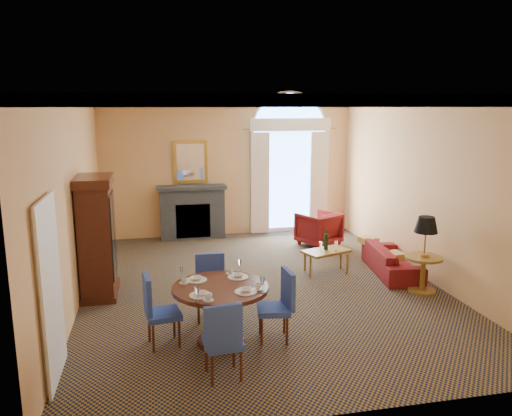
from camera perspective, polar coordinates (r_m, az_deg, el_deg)
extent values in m
plane|color=#101533|center=(8.80, 0.68, -8.97)|extent=(7.50, 7.50, 0.00)
cube|color=#EEB671|center=(12.02, -3.19, 4.46)|extent=(6.00, 0.04, 3.20)
cube|color=#EEB671|center=(8.27, -20.05, 0.49)|extent=(0.04, 7.50, 3.20)
cube|color=#EEB671|center=(9.48, 18.72, 1.93)|extent=(0.04, 7.50, 3.20)
cube|color=silver|center=(8.24, 0.73, 12.36)|extent=(6.00, 7.50, 0.04)
cube|color=white|center=(8.24, 0.73, 11.94)|extent=(6.00, 7.50, 0.12)
cube|color=white|center=(6.12, -22.40, -9.01)|extent=(0.08, 0.90, 2.06)
cube|color=#3C4247|center=(11.89, -7.28, -0.59)|extent=(1.50, 0.40, 1.20)
cube|color=#3C4247|center=(11.74, -7.35, 2.44)|extent=(1.60, 0.46, 0.08)
cube|color=gold|center=(11.86, -7.50, 5.26)|extent=(0.80, 0.04, 1.00)
cube|color=white|center=(11.84, -7.49, 5.25)|extent=(0.64, 0.02, 0.84)
cube|color=white|center=(12.36, 3.74, 3.01)|extent=(1.90, 0.04, 2.50)
cube|color=#98C3FF|center=(12.35, 3.75, 3.01)|extent=(1.70, 0.02, 2.30)
cylinder|color=white|center=(12.23, 3.82, 8.81)|extent=(1.90, 0.04, 1.90)
cube|color=#EEE3C9|center=(12.06, 0.46, 2.83)|extent=(0.45, 0.06, 2.45)
cube|color=#EEE3C9|center=(12.47, 7.22, 3.02)|extent=(0.45, 0.06, 2.45)
cube|color=#EEE3C9|center=(12.11, 3.98, 9.49)|extent=(2.00, 0.08, 0.30)
cube|color=#39170D|center=(8.59, -17.69, -3.60)|extent=(0.51, 0.92, 1.84)
cube|color=#39170D|center=(8.39, -18.10, 2.96)|extent=(0.57, 1.01, 0.15)
cube|color=#39170D|center=(8.85, -17.34, -9.08)|extent=(0.57, 1.01, 0.09)
cylinder|color=#39170D|center=(6.58, -4.10, -9.11)|extent=(1.26, 1.26, 0.05)
cylinder|color=#39170D|center=(6.73, -4.05, -12.27)|extent=(0.17, 0.17, 0.74)
cylinder|color=#39170D|center=(6.88, -4.00, -14.86)|extent=(0.63, 0.63, 0.06)
cylinder|color=white|center=(6.87, -2.07, -7.89)|extent=(0.28, 0.28, 0.01)
imported|color=white|center=(6.86, -2.07, -7.69)|extent=(0.15, 0.15, 0.04)
imported|color=white|center=(7.01, -2.93, -7.18)|extent=(0.09, 0.09, 0.07)
cylinder|color=white|center=(6.81, -6.81, -8.16)|extent=(0.28, 0.28, 0.01)
imported|color=white|center=(6.80, -6.81, -7.97)|extent=(0.15, 0.15, 0.04)
imported|color=white|center=(6.71, -8.24, -8.17)|extent=(0.09, 0.09, 0.07)
cylinder|color=white|center=(6.28, -6.34, -9.88)|extent=(0.28, 0.28, 0.01)
imported|color=white|center=(6.27, -6.34, -9.67)|extent=(0.15, 0.15, 0.04)
imported|color=white|center=(6.11, -5.46, -10.11)|extent=(0.09, 0.09, 0.07)
cylinder|color=white|center=(6.35, -1.18, -9.56)|extent=(0.28, 0.28, 0.01)
imported|color=white|center=(6.34, -1.19, -9.35)|extent=(0.15, 0.15, 0.04)
imported|color=white|center=(6.44, 0.22, -8.91)|extent=(0.09, 0.09, 0.07)
cube|color=#264099|center=(7.38, -5.02, -9.60)|extent=(0.55, 0.55, 0.07)
cube|color=#264099|center=(7.47, -5.28, -7.07)|extent=(0.43, 0.08, 0.51)
cylinder|color=#39170D|center=(7.59, -3.44, -10.86)|extent=(0.03, 0.03, 0.39)
cylinder|color=#39170D|center=(7.66, -5.94, -10.69)|extent=(0.03, 0.03, 0.39)
cylinder|color=#39170D|center=(7.29, -3.98, -11.85)|extent=(0.03, 0.03, 0.39)
cylinder|color=#39170D|center=(7.36, -6.58, -11.66)|extent=(0.03, 0.03, 0.39)
cube|color=#264099|center=(5.94, -3.78, -15.07)|extent=(0.46, 0.46, 0.07)
cube|color=#264099|center=(5.64, -3.75, -13.43)|extent=(0.43, 0.11, 0.51)
cylinder|color=#39170D|center=(5.87, -5.03, -17.99)|extent=(0.03, 0.03, 0.39)
cylinder|color=#39170D|center=(5.94, -1.72, -17.58)|extent=(0.03, 0.03, 0.39)
cylinder|color=#39170D|center=(6.16, -5.70, -16.50)|extent=(0.03, 0.03, 0.39)
cylinder|color=#39170D|center=(6.23, -2.56, -16.14)|extent=(0.03, 0.03, 0.39)
cube|color=#264099|center=(6.79, 2.01, -11.50)|extent=(0.49, 0.49, 0.07)
cube|color=#264099|center=(6.72, 3.68, -9.20)|extent=(0.09, 0.43, 0.51)
cylinder|color=#39170D|center=(6.75, 3.57, -13.83)|extent=(0.03, 0.03, 0.39)
cylinder|color=#39170D|center=(7.05, 3.26, -12.67)|extent=(0.03, 0.03, 0.39)
cylinder|color=#39170D|center=(6.72, 0.65, -13.92)|extent=(0.03, 0.03, 0.39)
cylinder|color=#39170D|center=(7.03, 0.48, -12.74)|extent=(0.03, 0.03, 0.39)
cube|color=#264099|center=(6.75, -10.54, -11.86)|extent=(0.49, 0.49, 0.07)
cube|color=#264099|center=(6.67, -12.32, -9.65)|extent=(0.12, 0.43, 0.51)
cylinder|color=#39170D|center=(6.97, -12.11, -13.23)|extent=(0.03, 0.03, 0.39)
cylinder|color=#39170D|center=(6.67, -11.65, -14.39)|extent=(0.03, 0.03, 0.39)
cylinder|color=#39170D|center=(7.02, -9.34, -12.93)|extent=(0.03, 0.03, 0.39)
cylinder|color=#39170D|center=(6.72, -8.75, -14.07)|extent=(0.03, 0.03, 0.39)
imported|color=maroon|center=(9.75, 15.26, -5.74)|extent=(0.92, 1.82, 0.51)
imported|color=maroon|center=(11.34, 7.17, -2.35)|extent=(1.09, 1.10, 0.75)
cube|color=olive|center=(9.49, 8.04, -4.93)|extent=(0.97, 0.73, 0.05)
cylinder|color=olive|center=(9.29, 6.24, -6.67)|extent=(0.04, 0.04, 0.38)
cylinder|color=olive|center=(9.53, 10.41, -6.32)|extent=(0.04, 0.04, 0.38)
cylinder|color=olive|center=(9.60, 5.60, -6.05)|extent=(0.04, 0.04, 0.38)
cylinder|color=olive|center=(9.83, 9.66, -5.73)|extent=(0.04, 0.04, 0.38)
cylinder|color=olive|center=(8.83, 18.64, -5.40)|extent=(0.62, 0.62, 0.04)
cylinder|color=olive|center=(8.92, 18.51, -7.31)|extent=(0.08, 0.08, 0.58)
cylinder|color=olive|center=(9.01, 18.40, -8.94)|extent=(0.46, 0.46, 0.04)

